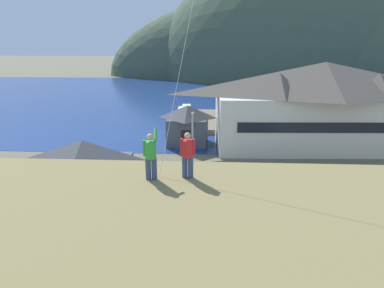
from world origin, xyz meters
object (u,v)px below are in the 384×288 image
wharf_dock (206,120)px  parked_car_corner_spot (376,198)px  parked_car_mid_row_far (164,224)px  harbor_lodge (322,104)px  moored_boat_wharfside (184,116)px  storage_shed_waterside (188,124)px  parked_car_back_row_right (182,185)px  person_companion (188,154)px  parked_car_front_row_red (300,186)px  moored_boat_outer_mooring (231,120)px  moored_boat_inner_slip (187,113)px  parking_light_pole (192,142)px  storage_shed_near_lot (84,168)px  parked_car_back_row_left (296,231)px  parked_car_front_row_end (43,222)px  person_kite_flyer (151,155)px

wharf_dock → parked_car_corner_spot: size_ratio=3.40×
parked_car_mid_row_far → harbor_lodge: bearing=52.7°
harbor_lodge → moored_boat_wharfside: bearing=140.6°
storage_shed_waterside → parked_car_back_row_right: bearing=-87.8°
wharf_dock → person_companion: person_companion is taller
parked_car_back_row_right → person_companion: bearing=-84.3°
storage_shed_waterside → parked_car_front_row_red: size_ratio=1.24×
moored_boat_outer_mooring → moored_boat_inner_slip: (-7.01, 4.67, -0.00)m
harbor_lodge → parking_light_pole: 17.85m
storage_shed_waterside → moored_boat_outer_mooring: (5.78, 10.90, -1.77)m
storage_shed_near_lot → parked_car_front_row_red: (17.03, 0.48, -1.39)m
parked_car_back_row_left → moored_boat_wharfside: bearing=105.4°
parked_car_back_row_left → parking_light_pole: size_ratio=0.70×
moored_boat_wharfside → parked_car_front_row_end: (-6.29, -34.34, 0.34)m
parked_car_back_row_left → wharf_dock: bearing=100.1°
parked_car_mid_row_far → person_kite_flyer: 10.04m
moored_boat_inner_slip → harbor_lodge: bearing=-44.3°
harbor_lodge → parked_car_front_row_red: 15.57m
moored_boat_inner_slip → person_kite_flyer: (1.79, -43.68, 7.33)m
person_companion → moored_boat_inner_slip: bearing=94.1°
parking_light_pole → storage_shed_waterside: bearing=95.9°
harbor_lodge → wharf_dock: bearing=137.0°
moored_boat_wharfside → parked_car_front_row_end: size_ratio=1.79×
storage_shed_waterside → moored_boat_inner_slip: storage_shed_waterside is taller
parked_car_back_row_left → parking_light_pole: parking_light_pole is taller
storage_shed_waterside → parked_car_back_row_left: storage_shed_waterside is taller
parked_car_back_row_right → moored_boat_inner_slip: bearing=93.4°
parked_car_front_row_red → parking_light_pole: parking_light_pole is taller
storage_shed_waterside → person_companion: (1.88, -27.87, 5.55)m
storage_shed_waterside → parking_light_pole: parking_light_pole is taller
storage_shed_near_lot → wharf_dock: 28.47m
parked_car_back_row_right → moored_boat_wharfside: bearing=94.2°
harbor_lodge → parked_car_back_row_right: 20.90m
harbor_lodge → parked_car_corner_spot: harbor_lodge is taller
moored_boat_outer_mooring → parked_car_back_row_right: (-5.21, -25.67, 0.34)m
parked_car_front_row_end → parked_car_back_row_left: (15.78, -0.21, 0.00)m
storage_shed_near_lot → parked_car_back_row_left: 16.46m
parked_car_front_row_red → moored_boat_inner_slip: bearing=110.2°
harbor_lodge → storage_shed_waterside: 15.65m
harbor_lodge → storage_shed_waterside: (-15.39, 0.64, -2.76)m
storage_shed_near_lot → person_kite_flyer: (7.74, -13.04, 5.60)m
moored_boat_outer_mooring → person_companion: (-3.90, -38.77, 7.31)m
storage_shed_waterside → moored_boat_inner_slip: size_ratio=0.86×
parked_car_front_row_end → wharf_dock: bearing=73.3°
moored_boat_outer_mooring → moored_boat_inner_slip: bearing=146.3°
parked_car_back_row_right → moored_boat_outer_mooring: bearing=78.5°
parked_car_back_row_right → person_companion: size_ratio=2.48×
parked_car_corner_spot → parked_car_front_row_end: bearing=-168.2°
parked_car_back_row_left → parked_car_back_row_right: size_ratio=0.98×
storage_shed_waterside → person_kite_flyer: bearing=-88.9°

